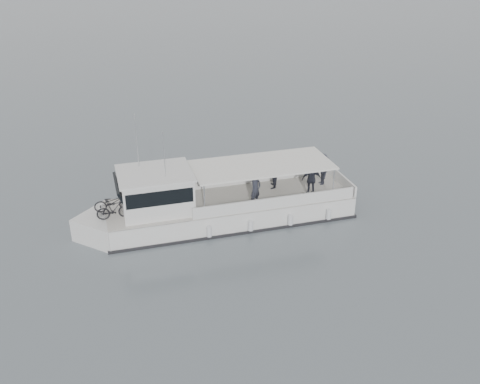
{
  "coord_description": "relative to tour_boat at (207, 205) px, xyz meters",
  "views": [
    {
      "loc": [
        -0.74,
        -26.33,
        13.57
      ],
      "look_at": [
        -1.81,
        -1.59,
        1.6
      ],
      "focal_mm": 40.0,
      "sensor_mm": 36.0,
      "label": 1
    }
  ],
  "objects": [
    {
      "name": "ground",
      "position": [
        3.51,
        2.0,
        -1.0
      ],
      "size": [
        1400.0,
        1400.0,
        0.0
      ],
      "primitive_type": "plane",
      "color": "slate",
      "rests_on": "ground"
    },
    {
      "name": "tour_boat",
      "position": [
        0.0,
        0.0,
        0.0
      ],
      "size": [
        14.3,
        7.47,
        6.08
      ],
      "rotation": [
        0.0,
        0.0,
        0.33
      ],
      "color": "silver",
      "rests_on": "ground"
    }
  ]
}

